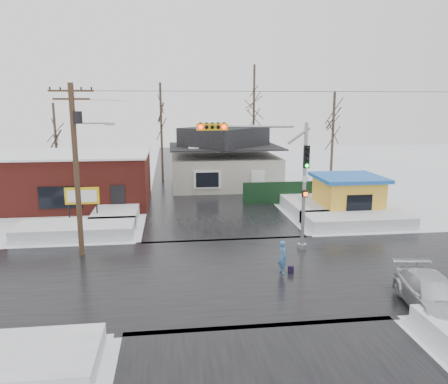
{
  "coord_description": "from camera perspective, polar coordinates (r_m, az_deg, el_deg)",
  "views": [
    {
      "loc": [
        -3.18,
        -19.5,
        8.04
      ],
      "look_at": [
        -0.17,
        4.77,
        3.0
      ],
      "focal_mm": 35.0,
      "sensor_mm": 36.0,
      "label": 1
    }
  ],
  "objects": [
    {
      "name": "pedestrian",
      "position": [
        21.18,
        7.68,
        -8.45
      ],
      "size": [
        0.47,
        0.64,
        1.61
      ],
      "primitive_type": "imported",
      "rotation": [
        0.0,
        0.0,
        1.73
      ],
      "color": "#3A6BA5",
      "rests_on": "ground"
    },
    {
      "name": "utility_pole",
      "position": [
        23.67,
        -18.64,
        3.93
      ],
      "size": [
        3.15,
        0.44,
        9.0
      ],
      "color": "#382619",
      "rests_on": "ground"
    },
    {
      "name": "house",
      "position": [
        42.17,
        0.04,
        4.26
      ],
      "size": [
        10.4,
        8.4,
        5.76
      ],
      "color": "beige",
      "rests_on": "ground"
    },
    {
      "name": "traffic_signal",
      "position": [
        23.42,
        6.88,
        2.96
      ],
      "size": [
        6.05,
        0.68,
        7.0
      ],
      "color": "gray",
      "rests_on": "ground"
    },
    {
      "name": "tree_far_left",
      "position": [
        45.51,
        -8.28,
        11.42
      ],
      "size": [
        3.0,
        3.0,
        10.0
      ],
      "color": "#332821",
      "rests_on": "ground"
    },
    {
      "name": "tree_far_mid",
      "position": [
        48.4,
        3.96,
        13.4
      ],
      "size": [
        3.0,
        3.0,
        12.0
      ],
      "color": "#332821",
      "rests_on": "ground"
    },
    {
      "name": "ground",
      "position": [
        21.33,
        2.06,
        -10.5
      ],
      "size": [
        120.0,
        120.0,
        0.0
      ],
      "primitive_type": "plane",
      "color": "white",
      "rests_on": "ground"
    },
    {
      "name": "snowbank_nw",
      "position": [
        28.19,
        -18.78,
        -4.72
      ],
      "size": [
        7.0,
        3.0,
        0.8
      ],
      "primitive_type": "cube",
      "color": "white",
      "rests_on": "ground"
    },
    {
      "name": "snowbank_nside_e",
      "position": [
        33.98,
        10.55,
        -1.55
      ],
      "size": [
        3.0,
        8.0,
        0.8
      ],
      "primitive_type": "cube",
      "color": "white",
      "rests_on": "ground"
    },
    {
      "name": "road_ns",
      "position": [
        21.33,
        2.06,
        -10.48
      ],
      "size": [
        10.0,
        120.0,
        0.02
      ],
      "primitive_type": "cube",
      "color": "black",
      "rests_on": "ground"
    },
    {
      "name": "brick_building",
      "position": [
        36.83,
        -19.24,
        1.67
      ],
      "size": [
        12.2,
        8.2,
        4.12
      ],
      "color": "maroon",
      "rests_on": "ground"
    },
    {
      "name": "snowbank_ne",
      "position": [
        30.15,
        17.04,
        -3.56
      ],
      "size": [
        7.0,
        3.0,
        0.8
      ],
      "primitive_type": "cube",
      "color": "white",
      "rests_on": "ground"
    },
    {
      "name": "tree_far_west",
      "position": [
        44.86,
        -21.29,
        8.72
      ],
      "size": [
        3.0,
        3.0,
        8.0
      ],
      "color": "#332821",
      "rests_on": "ground"
    },
    {
      "name": "shopping_bag",
      "position": [
        21.4,
        8.71,
        -10.06
      ],
      "size": [
        0.3,
        0.17,
        0.35
      ],
      "primitive_type": "cube",
      "rotation": [
        0.0,
        0.0,
        -0.19
      ],
      "color": "black",
      "rests_on": "ground"
    },
    {
      "name": "road_ew",
      "position": [
        21.33,
        2.06,
        -10.48
      ],
      "size": [
        120.0,
        10.0,
        0.02
      ],
      "primitive_type": "cube",
      "color": "black",
      "rests_on": "ground"
    },
    {
      "name": "snowbank_nside_w",
      "position": [
        32.64,
        -13.61,
        -2.23
      ],
      "size": [
        3.0,
        8.0,
        0.8
      ],
      "primitive_type": "cube",
      "color": "white",
      "rests_on": "ground"
    },
    {
      "name": "fence",
      "position": [
        35.6,
        8.85,
        -0.07
      ],
      "size": [
        8.0,
        0.12,
        1.8
      ],
      "primitive_type": "cube",
      "color": "black",
      "rests_on": "ground"
    },
    {
      "name": "tree_far_right",
      "position": [
        42.33,
        14.16,
        10.1
      ],
      "size": [
        3.0,
        3.0,
        9.0
      ],
      "color": "#332821",
      "rests_on": "ground"
    },
    {
      "name": "kiosk",
      "position": [
        32.77,
        15.84,
        -0.38
      ],
      "size": [
        4.6,
        4.6,
        2.88
      ],
      "color": "yellow",
      "rests_on": "ground"
    },
    {
      "name": "marquee_sign",
      "position": [
        30.2,
        -18.04,
        -0.63
      ],
      "size": [
        2.2,
        0.21,
        2.55
      ],
      "color": "black",
      "rests_on": "ground"
    },
    {
      "name": "car",
      "position": [
        19.22,
        25.64,
        -12.07
      ],
      "size": [
        2.57,
        4.92,
        1.36
      ],
      "primitive_type": "imported",
      "rotation": [
        0.0,
        0.0,
        -0.15
      ],
      "color": "silver",
      "rests_on": "ground"
    }
  ]
}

